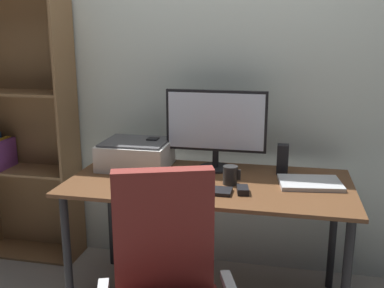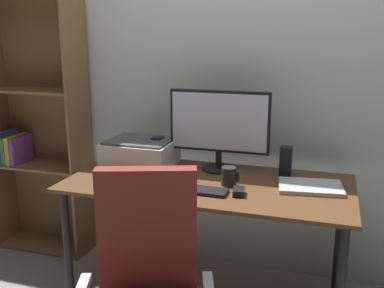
{
  "view_description": "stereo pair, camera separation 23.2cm",
  "coord_description": "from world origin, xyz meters",
  "px_view_note": "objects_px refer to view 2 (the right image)",
  "views": [
    {
      "loc": [
        0.39,
        -2.27,
        1.53
      ],
      "look_at": [
        -0.1,
        0.02,
        0.94
      ],
      "focal_mm": 41.75,
      "sensor_mm": 36.0,
      "label": 1
    },
    {
      "loc": [
        0.61,
        -2.21,
        1.53
      ],
      "look_at": [
        -0.1,
        0.02,
        0.94
      ],
      "focal_mm": 41.75,
      "sensor_mm": 36.0,
      "label": 2
    }
  ],
  "objects_px": {
    "laptop": "(310,187)",
    "speaker_left": "(158,151)",
    "printer": "(141,153)",
    "monitor": "(220,125)",
    "speaker_right": "(286,162)",
    "desk": "(208,196)",
    "bookshelf": "(37,130)",
    "coffee_mug": "(229,176)",
    "keyboard": "(198,190)",
    "mouse": "(239,192)"
  },
  "relations": [
    {
      "from": "laptop",
      "to": "desk",
      "type": "bearing_deg",
      "value": 177.35
    },
    {
      "from": "speaker_right",
      "to": "bookshelf",
      "type": "bearing_deg",
      "value": 175.13
    },
    {
      "from": "coffee_mug",
      "to": "speaker_right",
      "type": "xyz_separation_m",
      "value": [
        0.27,
        0.24,
        0.04
      ]
    },
    {
      "from": "desk",
      "to": "speaker_left",
      "type": "xyz_separation_m",
      "value": [
        -0.38,
        0.22,
        0.17
      ]
    },
    {
      "from": "monitor",
      "to": "laptop",
      "type": "xyz_separation_m",
      "value": [
        0.53,
        -0.18,
        -0.26
      ]
    },
    {
      "from": "coffee_mug",
      "to": "desk",
      "type": "bearing_deg",
      "value": 167.38
    },
    {
      "from": "laptop",
      "to": "coffee_mug",
      "type": "bearing_deg",
      "value": -177.55
    },
    {
      "from": "desk",
      "to": "bookshelf",
      "type": "distance_m",
      "value": 1.41
    },
    {
      "from": "speaker_left",
      "to": "bookshelf",
      "type": "height_order",
      "value": "bookshelf"
    },
    {
      "from": "coffee_mug",
      "to": "bookshelf",
      "type": "distance_m",
      "value": 1.52
    },
    {
      "from": "desk",
      "to": "coffee_mug",
      "type": "xyz_separation_m",
      "value": [
        0.12,
        -0.03,
        0.13
      ]
    },
    {
      "from": "speaker_left",
      "to": "speaker_right",
      "type": "relative_size",
      "value": 1.0
    },
    {
      "from": "mouse",
      "to": "bookshelf",
      "type": "relative_size",
      "value": 0.05
    },
    {
      "from": "keyboard",
      "to": "speaker_left",
      "type": "xyz_separation_m",
      "value": [
        -0.37,
        0.39,
        0.08
      ]
    },
    {
      "from": "desk",
      "to": "keyboard",
      "type": "distance_m",
      "value": 0.19
    },
    {
      "from": "monitor",
      "to": "bookshelf",
      "type": "xyz_separation_m",
      "value": [
        -1.35,
        0.14,
        -0.15
      ]
    },
    {
      "from": "speaker_right",
      "to": "bookshelf",
      "type": "distance_m",
      "value": 1.74
    },
    {
      "from": "coffee_mug",
      "to": "speaker_right",
      "type": "height_order",
      "value": "speaker_right"
    },
    {
      "from": "keyboard",
      "to": "printer",
      "type": "relative_size",
      "value": 0.72
    },
    {
      "from": "monitor",
      "to": "laptop",
      "type": "height_order",
      "value": "monitor"
    },
    {
      "from": "monitor",
      "to": "speaker_left",
      "type": "relative_size",
      "value": 3.44
    },
    {
      "from": "laptop",
      "to": "speaker_left",
      "type": "bearing_deg",
      "value": 161.74
    },
    {
      "from": "printer",
      "to": "speaker_left",
      "type": "bearing_deg",
      "value": 28.47
    },
    {
      "from": "monitor",
      "to": "speaker_left",
      "type": "xyz_separation_m",
      "value": [
        -0.38,
        -0.01,
        -0.18
      ]
    },
    {
      "from": "coffee_mug",
      "to": "speaker_right",
      "type": "distance_m",
      "value": 0.36
    },
    {
      "from": "desk",
      "to": "bookshelf",
      "type": "height_order",
      "value": "bookshelf"
    },
    {
      "from": "mouse",
      "to": "speaker_left",
      "type": "relative_size",
      "value": 0.56
    },
    {
      "from": "mouse",
      "to": "keyboard",
      "type": "bearing_deg",
      "value": 176.41
    },
    {
      "from": "speaker_left",
      "to": "laptop",
      "type": "bearing_deg",
      "value": -10.56
    },
    {
      "from": "coffee_mug",
      "to": "bookshelf",
      "type": "height_order",
      "value": "bookshelf"
    },
    {
      "from": "speaker_left",
      "to": "speaker_right",
      "type": "distance_m",
      "value": 0.77
    },
    {
      "from": "keyboard",
      "to": "laptop",
      "type": "height_order",
      "value": "laptop"
    },
    {
      "from": "speaker_left",
      "to": "printer",
      "type": "distance_m",
      "value": 0.11
    },
    {
      "from": "keyboard",
      "to": "bookshelf",
      "type": "height_order",
      "value": "bookshelf"
    },
    {
      "from": "monitor",
      "to": "printer",
      "type": "distance_m",
      "value": 0.51
    },
    {
      "from": "coffee_mug",
      "to": "bookshelf",
      "type": "relative_size",
      "value": 0.06
    },
    {
      "from": "desk",
      "to": "coffee_mug",
      "type": "distance_m",
      "value": 0.18
    },
    {
      "from": "laptop",
      "to": "printer",
      "type": "relative_size",
      "value": 0.8
    },
    {
      "from": "keyboard",
      "to": "speaker_right",
      "type": "bearing_deg",
      "value": 45.44
    },
    {
      "from": "desk",
      "to": "monitor",
      "type": "bearing_deg",
      "value": 88.97
    },
    {
      "from": "desk",
      "to": "mouse",
      "type": "relative_size",
      "value": 15.92
    },
    {
      "from": "desk",
      "to": "bookshelf",
      "type": "xyz_separation_m",
      "value": [
        -1.35,
        0.36,
        0.2
      ]
    },
    {
      "from": "laptop",
      "to": "speaker_right",
      "type": "height_order",
      "value": "speaker_right"
    },
    {
      "from": "speaker_left",
      "to": "keyboard",
      "type": "bearing_deg",
      "value": -46.1
    },
    {
      "from": "speaker_right",
      "to": "bookshelf",
      "type": "height_order",
      "value": "bookshelf"
    },
    {
      "from": "bookshelf",
      "to": "laptop",
      "type": "bearing_deg",
      "value": -9.59
    },
    {
      "from": "coffee_mug",
      "to": "bookshelf",
      "type": "xyz_separation_m",
      "value": [
        -1.47,
        0.39,
        0.07
      ]
    },
    {
      "from": "laptop",
      "to": "keyboard",
      "type": "bearing_deg",
      "value": -165.62
    },
    {
      "from": "speaker_right",
      "to": "printer",
      "type": "distance_m",
      "value": 0.86
    },
    {
      "from": "desk",
      "to": "printer",
      "type": "bearing_deg",
      "value": 160.43
    }
  ]
}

